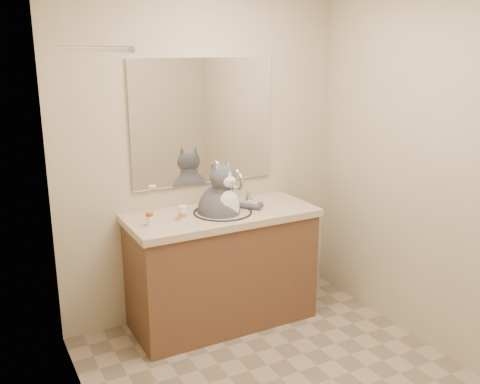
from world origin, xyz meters
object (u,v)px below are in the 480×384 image
object	(u,v)px
pill_bottle_redcap	(150,219)
grey_canister	(182,213)
cat	(220,208)
pill_bottle_orange	(183,213)

from	to	relation	value
pill_bottle_redcap	grey_canister	distance (m)	0.25
pill_bottle_redcap	grey_canister	xyz separation A→B (m)	(0.25, 0.04, -0.01)
cat	pill_bottle_orange	bearing A→B (deg)	172.87
pill_bottle_orange	grey_canister	xyz separation A→B (m)	(0.01, 0.04, -0.01)
pill_bottle_redcap	grey_canister	world-z (taller)	pill_bottle_redcap
pill_bottle_orange	grey_canister	world-z (taller)	pill_bottle_orange
pill_bottle_redcap	pill_bottle_orange	xyz separation A→B (m)	(0.23, 0.01, 0.00)
pill_bottle_redcap	pill_bottle_orange	bearing A→B (deg)	1.82
cat	grey_canister	xyz separation A→B (m)	(-0.28, 0.01, 0.00)
pill_bottle_redcap	grey_canister	bearing A→B (deg)	10.18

